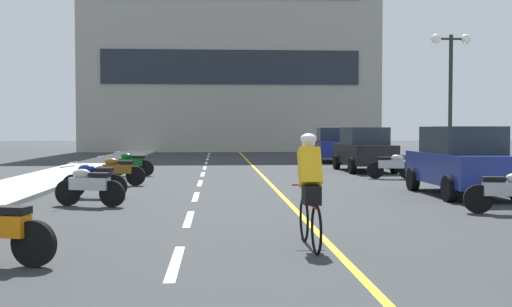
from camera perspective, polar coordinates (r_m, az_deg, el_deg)
ground_plane at (r=23.28m, az=-0.01°, el=-2.07°), size 140.00×140.00×0.00m
curb_left at (r=26.85m, az=-15.96°, el=-1.45°), size 2.40×72.00×0.12m
curb_right at (r=27.62m, az=14.67°, el=-1.34°), size 2.40×72.00×0.12m
lane_dash_1 at (r=8.38m, az=-7.38°, el=-9.84°), size 0.14×2.20×0.01m
lane_dash_2 at (r=12.31m, az=-6.15°, el=-5.94°), size 0.14×2.20×0.01m
lane_dash_3 at (r=16.28m, az=-5.52°, el=-3.94°), size 0.14×2.20×0.01m
lane_dash_4 at (r=20.26m, az=-5.14°, el=-2.72°), size 0.14×2.20×0.01m
lane_dash_5 at (r=24.24m, az=-4.89°, el=-1.90°), size 0.14×2.20×0.01m
lane_dash_6 at (r=28.23m, az=-4.71°, el=-1.31°), size 0.14×2.20×0.01m
lane_dash_7 at (r=32.23m, az=-4.57°, el=-0.87°), size 0.14×2.20×0.01m
lane_dash_8 at (r=36.22m, az=-4.46°, el=-0.52°), size 0.14×2.20×0.01m
lane_dash_9 at (r=40.21m, az=-4.38°, el=-0.25°), size 0.14×2.20×0.01m
lane_dash_10 at (r=44.21m, az=-4.31°, el=-0.02°), size 0.14×2.20×0.01m
lane_dash_11 at (r=48.21m, az=-4.25°, el=0.17°), size 0.14×2.20×0.01m
centre_line_yellow at (r=26.29m, az=0.12°, el=-1.57°), size 0.12×66.00×0.01m
office_building at (r=52.35m, az=-2.41°, el=12.09°), size 23.10×8.91×21.40m
street_lamp_mid at (r=23.80m, az=17.36°, el=7.16°), size 1.46×0.36×5.07m
parked_car_near at (r=17.28m, az=18.25°, el=-0.64°), size 1.92×4.20×1.82m
parked_car_mid at (r=26.26m, az=9.85°, el=0.39°), size 2.01×4.25×1.82m
parked_car_far at (r=33.38m, az=7.06°, el=0.80°), size 2.17×4.31×1.82m
motorcycle_3 at (r=13.87m, az=21.91°, el=-3.22°), size 1.68×0.64×0.92m
motorcycle_4 at (r=14.62m, az=-14.99°, el=-2.86°), size 1.66×0.74×0.92m
motorcycle_5 at (r=16.40m, az=-14.59°, el=-2.30°), size 1.69×0.60×0.92m
motorcycle_6 at (r=19.77m, az=-12.53°, el=-1.52°), size 1.70×0.60×0.92m
motorcycle_7 at (r=22.42m, az=12.28°, el=-1.08°), size 1.68×0.65×0.92m
motorcycle_8 at (r=23.66m, az=-11.32°, el=-0.90°), size 1.68×0.65×0.92m
cyclist_rider at (r=9.31m, az=4.95°, el=-3.11°), size 0.42×1.77×1.71m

